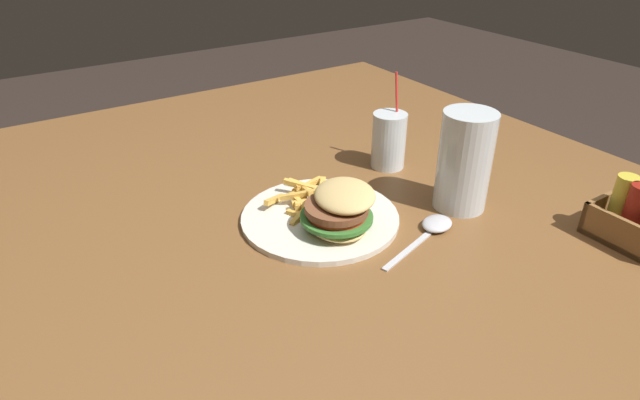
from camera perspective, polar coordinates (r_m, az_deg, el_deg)
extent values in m
cube|color=brown|center=(0.96, 4.43, -2.22)|extent=(1.59, 1.21, 0.03)
cylinder|color=brown|center=(1.62, -28.69, -6.84)|extent=(0.08, 0.08, 0.69)
cylinder|color=brown|center=(1.92, 3.78, 2.89)|extent=(0.08, 0.08, 0.69)
cylinder|color=silver|center=(0.93, 0.00, -1.89)|extent=(0.27, 0.27, 0.01)
ellipsoid|color=#DBB770|center=(0.88, 1.76, -2.56)|extent=(0.12, 0.10, 0.02)
cylinder|color=#38752D|center=(0.87, 1.77, -1.81)|extent=(0.13, 0.13, 0.01)
cylinder|color=red|center=(0.87, 1.78, -1.39)|extent=(0.10, 0.10, 0.01)
cylinder|color=brown|center=(0.86, 1.79, -0.82)|extent=(0.11, 0.11, 0.01)
ellipsoid|color=#DBB770|center=(0.86, 2.62, 0.51)|extent=(0.12, 0.10, 0.04)
cube|color=gold|center=(0.94, -2.34, 0.56)|extent=(0.04, 0.06, 0.02)
cube|color=gold|center=(0.99, -0.82, 1.27)|extent=(0.02, 0.07, 0.03)
cube|color=gold|center=(0.93, -1.98, -0.46)|extent=(0.09, 0.02, 0.01)
cube|color=gold|center=(0.95, -1.77, 0.06)|extent=(0.08, 0.01, 0.02)
cube|color=gold|center=(0.96, -1.47, 1.02)|extent=(0.06, 0.03, 0.03)
cube|color=gold|center=(0.96, -4.80, 0.07)|extent=(0.05, 0.07, 0.03)
cube|color=gold|center=(0.93, -1.04, -0.63)|extent=(0.03, 0.06, 0.02)
cube|color=gold|center=(0.93, -0.10, -0.57)|extent=(0.04, 0.08, 0.01)
cube|color=gold|center=(0.93, -0.36, -0.08)|extent=(0.04, 0.08, 0.02)
cube|color=gold|center=(0.91, -2.05, -1.65)|extent=(0.06, 0.03, 0.01)
cube|color=gold|center=(0.95, 0.18, 0.35)|extent=(0.05, 0.05, 0.03)
cube|color=gold|center=(0.99, 0.14, 1.11)|extent=(0.06, 0.05, 0.02)
cube|color=gold|center=(0.92, -1.62, -1.14)|extent=(0.04, 0.08, 0.02)
cube|color=gold|center=(0.98, -1.79, 1.51)|extent=(0.06, 0.06, 0.02)
cube|color=gold|center=(1.01, -1.97, 1.60)|extent=(0.05, 0.04, 0.02)
cube|color=gold|center=(1.01, -1.35, 1.59)|extent=(0.02, 0.07, 0.01)
cylinder|color=silver|center=(0.96, 15.16, 4.02)|extent=(0.09, 0.09, 0.18)
cylinder|color=gold|center=(0.97, 15.06, 3.29)|extent=(0.08, 0.08, 0.15)
cylinder|color=silver|center=(1.10, 7.35, 6.31)|extent=(0.07, 0.07, 0.11)
cylinder|color=yellow|center=(1.11, 7.31, 5.78)|extent=(0.06, 0.06, 0.09)
cylinder|color=red|center=(1.10, 8.23, 8.41)|extent=(0.03, 0.01, 0.19)
ellipsoid|color=silver|center=(0.92, 12.37, -2.47)|extent=(0.06, 0.07, 0.02)
cube|color=silver|center=(0.86, 9.37, -5.33)|extent=(0.05, 0.13, 0.00)
cube|color=brown|center=(1.00, 29.95, -3.56)|extent=(0.12, 0.09, 0.01)
cube|color=brown|center=(1.02, 27.52, -1.03)|extent=(0.01, 0.09, 0.06)
cube|color=brown|center=(0.96, 29.16, -3.15)|extent=(0.12, 0.01, 0.06)
cylinder|color=gold|center=(1.00, 29.49, -0.20)|extent=(0.03, 0.03, 0.09)
cylinder|color=maroon|center=(0.98, 30.56, -1.10)|extent=(0.03, 0.03, 0.09)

